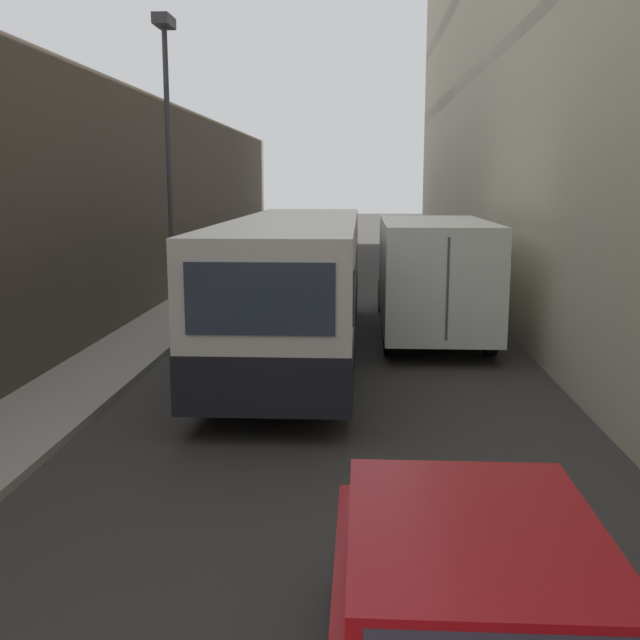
# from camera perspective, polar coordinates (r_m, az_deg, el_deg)

# --- Properties ---
(ground_plane) EXTENTS (150.00, 150.00, 0.00)m
(ground_plane) POSITION_cam_1_polar(r_m,az_deg,el_deg) (16.23, 1.11, -2.65)
(ground_plane) COLOR #33302D
(sidewalk_left) EXTENTS (1.78, 60.00, 0.13)m
(sidewalk_left) POSITION_cam_1_polar(r_m,az_deg,el_deg) (16.97, -14.28, -2.16)
(sidewalk_left) COLOR #9E998E
(sidewalk_left) RESTS_ON ground_plane
(building_left_shopfront) EXTENTS (2.40, 60.00, 6.14)m
(building_left_shopfront) POSITION_cam_1_polar(r_m,az_deg,el_deg) (17.32, -21.02, 6.82)
(building_left_shopfront) COLOR #51473D
(building_left_shopfront) RESTS_ON ground_plane
(car_hatchback) EXTENTS (1.88, 4.08, 1.49)m
(car_hatchback) POSITION_cam_1_polar(r_m,az_deg,el_deg) (5.43, 11.57, -22.39)
(car_hatchback) COLOR #9E0F14
(car_hatchback) RESTS_ON ground_plane
(bus) EXTENTS (2.55, 11.52, 2.93)m
(bus) POSITION_cam_1_polar(r_m,az_deg,el_deg) (15.91, -1.81, 2.81)
(bus) COLOR silver
(bus) RESTS_ON ground_plane
(box_truck) EXTENTS (2.41, 7.78, 2.81)m
(box_truck) POSITION_cam_1_polar(r_m,az_deg,el_deg) (18.56, 8.41, 3.74)
(box_truck) COLOR silver
(box_truck) RESTS_ON ground_plane
(panel_van) EXTENTS (1.91, 4.28, 1.97)m
(panel_van) POSITION_cam_1_polar(r_m,az_deg,el_deg) (29.00, -0.82, 5.34)
(panel_van) COLOR #BCBCC1
(panel_van) RESTS_ON ground_plane
(street_lamp) EXTENTS (0.36, 0.80, 7.18)m
(street_lamp) POSITION_cam_1_polar(r_m,az_deg,el_deg) (17.88, -11.55, 14.71)
(street_lamp) COLOR #38383D
(street_lamp) RESTS_ON sidewalk_left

